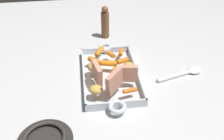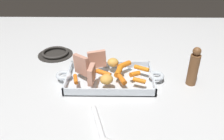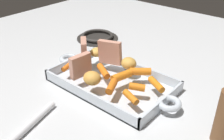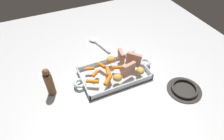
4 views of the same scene
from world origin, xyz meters
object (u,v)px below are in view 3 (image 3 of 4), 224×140
Objects in this scene: roast_slice_thin at (110,52)px; baby_carrot_northwest at (68,66)px; baby_carrot_northeast at (156,84)px; potato_near_roast at (92,78)px; baby_carrot_long at (137,87)px; baby_carrot_center_left at (103,71)px; potato_whole at (97,52)px; stove_burner_rear at (97,37)px; roast_slice_thick at (83,53)px; roast_slice_outer at (81,66)px; roasting_dish at (112,82)px; baby_carrot_short at (112,86)px; baby_carrot_center_right at (131,97)px; serving_spoon at (18,136)px; baby_carrot_southwest at (120,77)px; baby_carrot_southeast at (140,71)px; potato_corner at (129,63)px.

roast_slice_thin is 1.49× the size of baby_carrot_northwest.
baby_carrot_northwest is 0.80× the size of baby_carrot_northeast.
baby_carrot_northwest is at bearing 171.66° from potato_near_roast.
baby_carrot_long is at bearing 9.32° from baby_carrot_northwest.
baby_carrot_center_left is (0.03, -0.07, -0.03)m from roast_slice_thin.
potato_whole is 0.24m from stove_burner_rear.
baby_carrot_center_left is 0.37× the size of stove_burner_rear.
roast_slice_thick is 1.58× the size of potato_near_roast.
roast_slice_thin is 1.18× the size of baby_carrot_center_left.
baby_carrot_center_left is at bearing -43.91° from stove_burner_rear.
baby_carrot_northeast is at bearing -7.73° from potato_whole.
roast_slice_outer is 0.06m from potato_near_roast.
baby_carrot_short is (0.05, -0.06, 0.04)m from roasting_dish.
baby_carrot_center_right is 0.29× the size of stove_burner_rear.
baby_carrot_northwest is (-0.14, -0.05, 0.03)m from roasting_dish.
baby_carrot_center_left is at bearing 103.15° from potato_near_roast.
serving_spoon is (0.05, -0.25, -0.06)m from roast_slice_outer.
roast_slice_outer reaches higher than roasting_dish.
baby_carrot_southeast is at bearing 67.88° from baby_carrot_southwest.
roast_slice_thick reaches higher than stove_burner_rear.
baby_carrot_southwest is 0.08m from potato_corner.
roast_slice_thick reaches higher than potato_whole.
potato_corner reaches higher than roasting_dish.
roast_slice_outer is 1.32× the size of baby_carrot_northwest.
roast_slice_thin reaches higher than baby_carrot_center_left.
baby_carrot_short and baby_carrot_long have the same top height.
roast_slice_thick is at bearing 176.82° from baby_carrot_long.
baby_carrot_southeast is (0.13, 0.12, -0.02)m from roast_slice_outer.
baby_carrot_northeast is 1.48× the size of baby_carrot_long.
roasting_dish is 0.04m from baby_carrot_center_left.
roast_slice_thick reaches higher than roasting_dish.
baby_carrot_northwest is 1.02× the size of baby_carrot_center_right.
baby_carrot_southwest is at bearing -7.37° from roasting_dish.
baby_carrot_southwest is 0.08m from potato_near_roast.
roast_slice_thick is at bearing 128.91° from roast_slice_outer.
baby_carrot_long is at bearing 38.53° from baby_carrot_short.
baby_carrot_center_left is (0.09, -0.01, -0.03)m from roast_slice_thick.
roast_slice_thick reaches higher than baby_carrot_northeast.
baby_carrot_northeast is at bearing 55.63° from baby_carrot_long.
roast_slice_outer reaches higher than baby_carrot_long.
potato_corner is 0.28× the size of stove_burner_rear.
potato_whole is 0.24× the size of serving_spoon.
roast_slice_outer reaches higher than baby_carrot_northwest.
serving_spoon is (0.10, -0.38, -0.04)m from potato_whole.
baby_carrot_center_right is at bearing -35.52° from baby_carrot_southwest.
baby_carrot_short is 0.12m from baby_carrot_southeast.
baby_carrot_northwest is at bearing -170.68° from baby_carrot_long.
baby_carrot_southwest is at bearing 54.94° from potato_near_roast.
baby_carrot_northwest is at bearing -163.86° from baby_carrot_southwest.
baby_carrot_southeast is at bearing 83.66° from baby_carrot_short.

